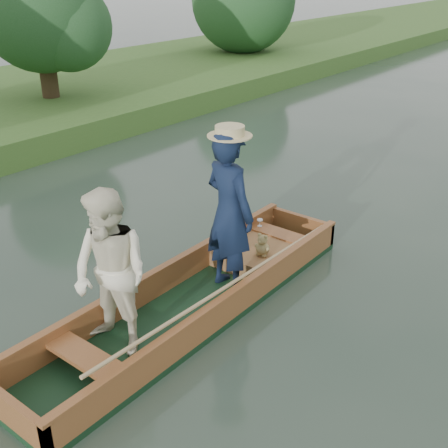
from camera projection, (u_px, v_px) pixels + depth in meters
The scene contains 3 objects.
ground at pixel (194, 311), 6.83m from camera, with size 120.00×120.00×0.00m, color #283D30.
trees_far at pixel (441, 29), 11.94m from camera, with size 23.05×15.11×4.41m.
punt at pixel (181, 262), 6.41m from camera, with size 1.14×5.00×2.16m.
Camera 1 is at (3.83, -4.26, 3.89)m, focal length 45.00 mm.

